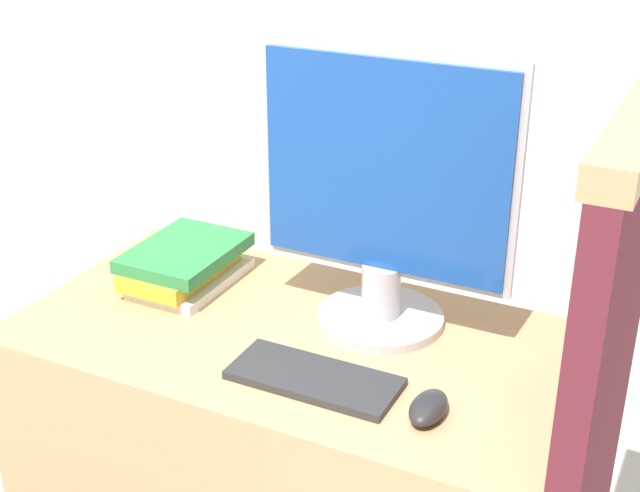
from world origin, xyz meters
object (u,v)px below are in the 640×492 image
object	(u,v)px
keyboard	(314,378)
mouse	(428,408)
monitor	(384,196)
book_stack	(185,265)

from	to	relation	value
keyboard	mouse	bearing A→B (deg)	-2.03
mouse	monitor	bearing A→B (deg)	127.07
keyboard	book_stack	world-z (taller)	book_stack
monitor	keyboard	xyz separation A→B (m)	(-0.02, -0.26, -0.27)
monitor	book_stack	bearing A→B (deg)	-175.96
keyboard	monitor	bearing A→B (deg)	85.05
keyboard	book_stack	distance (m)	0.49
mouse	book_stack	bearing A→B (deg)	160.44
monitor	keyboard	world-z (taller)	monitor
monitor	mouse	size ratio (longest dim) A/B	5.19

